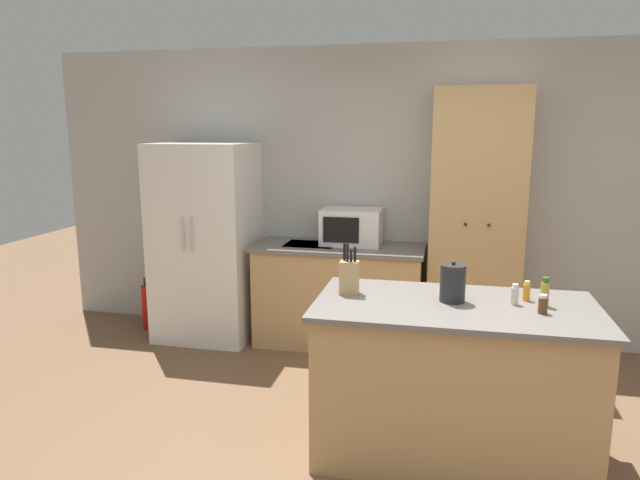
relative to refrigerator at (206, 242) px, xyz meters
The scene contains 13 objects.
wall_back 2.09m from the refrigerator, 10.96° to the left, with size 7.20×0.06×2.60m.
refrigerator is the anchor object (origin of this frame).
back_counter 1.29m from the refrigerator, ahead, with size 1.47×0.64×0.89m.
pantry_cabinet 2.36m from the refrigerator, ahead, with size 0.74×0.53×2.21m.
kitchen_island 2.70m from the refrigerator, 35.31° to the right, with size 1.57×0.84×0.92m.
microwave 1.32m from the refrigerator, ahead, with size 0.51×0.39×0.31m.
knife_block 2.15m from the refrigerator, 43.46° to the right, with size 0.11×0.08×0.31m.
spice_bottle_tall_dark 3.08m from the refrigerator, 31.59° to the right, with size 0.05×0.05×0.10m.
spice_bottle_short_red 2.91m from the refrigerator, 30.74° to the right, with size 0.04×0.04×0.12m.
spice_bottle_amber_oil 2.92m from the refrigerator, 28.38° to the right, with size 0.04×0.04×0.12m.
spice_bottle_green_herb 3.04m from the refrigerator, 29.16° to the right, with size 0.05×0.05×0.16m.
kettle 2.63m from the refrigerator, 34.80° to the right, with size 0.14×0.14×0.24m.
fire_extinguisher 0.92m from the refrigerator, behind, with size 0.10×0.10×0.50m.
Camera 1 is at (0.08, -2.76, 1.89)m, focal length 32.00 mm.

